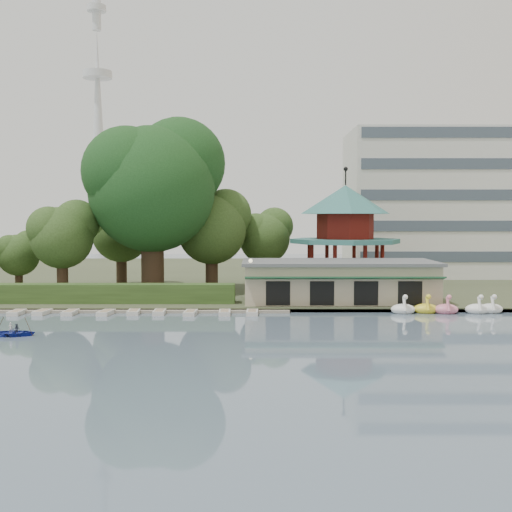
{
  "coord_description": "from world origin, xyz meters",
  "views": [
    {
      "loc": [
        2.04,
        -39.88,
        8.46
      ],
      "look_at": [
        2.0,
        18.0,
        5.0
      ],
      "focal_mm": 45.0,
      "sensor_mm": 36.0,
      "label": 1
    }
  ],
  "objects_px": {
    "boathouse": "(338,281)",
    "pavilion": "(345,226)",
    "rowboat_with_passengers": "(14,330)",
    "dock": "(100,311)",
    "big_tree": "(154,180)"
  },
  "relations": [
    {
      "from": "boathouse",
      "to": "rowboat_with_passengers",
      "type": "distance_m",
      "value": 30.24
    },
    {
      "from": "pavilion",
      "to": "big_tree",
      "type": "distance_m",
      "value": 21.72
    },
    {
      "from": "boathouse",
      "to": "rowboat_with_passengers",
      "type": "xyz_separation_m",
      "value": [
        -25.37,
        -16.34,
        -1.93
      ]
    },
    {
      "from": "dock",
      "to": "boathouse",
      "type": "bearing_deg",
      "value": 12.24
    },
    {
      "from": "dock",
      "to": "pavilion",
      "type": "height_order",
      "value": "pavilion"
    },
    {
      "from": "pavilion",
      "to": "rowboat_with_passengers",
      "type": "relative_size",
      "value": 3.05
    },
    {
      "from": "boathouse",
      "to": "big_tree",
      "type": "distance_m",
      "value": 22.22
    },
    {
      "from": "dock",
      "to": "pavilion",
      "type": "xyz_separation_m",
      "value": [
        24.0,
        14.8,
        7.36
      ]
    },
    {
      "from": "dock",
      "to": "big_tree",
      "type": "distance_m",
      "value": 16.8
    },
    {
      "from": "boathouse",
      "to": "rowboat_with_passengers",
      "type": "bearing_deg",
      "value": -147.21
    },
    {
      "from": "boathouse",
      "to": "big_tree",
      "type": "relative_size",
      "value": 0.98
    },
    {
      "from": "boathouse",
      "to": "pavilion",
      "type": "xyz_separation_m",
      "value": [
        2.0,
        10.03,
        5.11
      ]
    },
    {
      "from": "boathouse",
      "to": "pavilion",
      "type": "relative_size",
      "value": 1.38
    },
    {
      "from": "boathouse",
      "to": "pavilion",
      "type": "bearing_deg",
      "value": 78.72
    },
    {
      "from": "big_tree",
      "to": "boathouse",
      "type": "bearing_deg",
      "value": -18.35
    }
  ]
}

